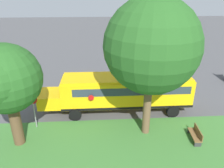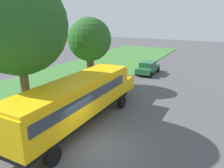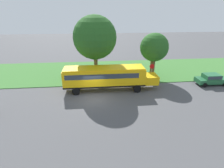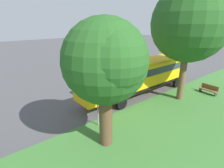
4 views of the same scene
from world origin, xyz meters
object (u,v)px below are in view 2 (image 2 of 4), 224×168
car_green_nearest (148,67)px  oak_tree_beside_bus (18,23)px  oak_tree_roadside_mid (88,39)px  school_bus (78,98)px  stop_sign (102,74)px

car_green_nearest → oak_tree_beside_bus: (-2.74, -16.49, 5.67)m
oak_tree_roadside_mid → oak_tree_beside_bus: bearing=-83.4°
school_bus → oak_tree_roadside_mid: (-4.08, 7.46, 2.86)m
oak_tree_beside_bus → stop_sign: size_ratio=3.45×
stop_sign → car_green_nearest: bearing=77.8°
school_bus → stop_sign: bearing=107.4°
car_green_nearest → stop_sign: size_ratio=1.61×
school_bus → oak_tree_beside_bus: size_ratio=1.31×
oak_tree_beside_bus → stop_sign: (0.94, 8.14, -4.82)m
school_bus → oak_tree_beside_bus: bearing=-155.4°
school_bus → oak_tree_roadside_mid: 8.97m
car_green_nearest → oak_tree_roadside_mid: 9.37m
school_bus → oak_tree_roadside_mid: bearing=118.6°
car_green_nearest → oak_tree_beside_bus: size_ratio=0.47×
school_bus → oak_tree_beside_bus: 5.72m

